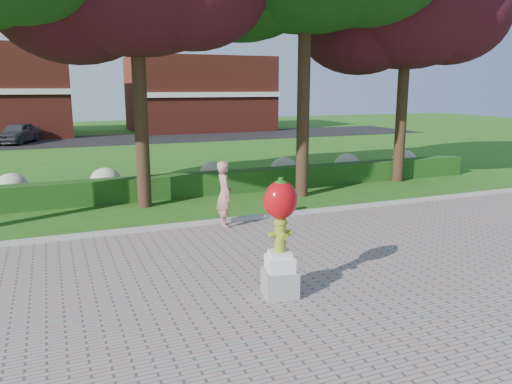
# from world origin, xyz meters

# --- Properties ---
(ground) EXTENTS (100.00, 100.00, 0.00)m
(ground) POSITION_xyz_m (0.00, 0.00, 0.00)
(ground) COLOR #285B16
(ground) RESTS_ON ground
(walkway) EXTENTS (40.00, 14.00, 0.04)m
(walkway) POSITION_xyz_m (0.00, -4.00, 0.02)
(walkway) COLOR gray
(walkway) RESTS_ON ground
(curb) EXTENTS (40.00, 0.18, 0.15)m
(curb) POSITION_xyz_m (0.00, 3.00, 0.07)
(curb) COLOR #ADADA5
(curb) RESTS_ON ground
(lawn_hedge) EXTENTS (24.00, 0.70, 0.80)m
(lawn_hedge) POSITION_xyz_m (0.00, 7.00, 0.40)
(lawn_hedge) COLOR #204413
(lawn_hedge) RESTS_ON ground
(hydrangea_row) EXTENTS (20.10, 1.10, 0.99)m
(hydrangea_row) POSITION_xyz_m (0.57, 8.00, 0.55)
(hydrangea_row) COLOR beige
(hydrangea_row) RESTS_ON ground
(street) EXTENTS (50.00, 8.00, 0.02)m
(street) POSITION_xyz_m (0.00, 28.00, 0.01)
(street) COLOR black
(street) RESTS_ON ground
(building_right) EXTENTS (12.00, 8.00, 6.40)m
(building_right) POSITION_xyz_m (8.00, 34.00, 3.20)
(building_right) COLOR maroon
(building_right) RESTS_ON ground
(tree_far_right) EXTENTS (7.88, 6.72, 10.21)m
(tree_far_right) POSITION_xyz_m (8.40, 6.58, 6.97)
(tree_far_right) COLOR black
(tree_far_right) RESTS_ON ground
(hydrant_sculpture) EXTENTS (0.70, 0.70, 2.22)m
(hydrant_sculpture) POSITION_xyz_m (-0.98, -2.20, 1.22)
(hydrant_sculpture) COLOR gray
(hydrant_sculpture) RESTS_ON walkway
(woman) EXTENTS (0.49, 0.70, 1.83)m
(woman) POSITION_xyz_m (-0.41, 2.60, 0.96)
(woman) COLOR tan
(woman) RESTS_ON walkway
(parked_car) EXTENTS (3.21, 4.50, 1.42)m
(parked_car) POSITION_xyz_m (-6.70, 27.96, 0.73)
(parked_car) COLOR #3F4247
(parked_car) RESTS_ON street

